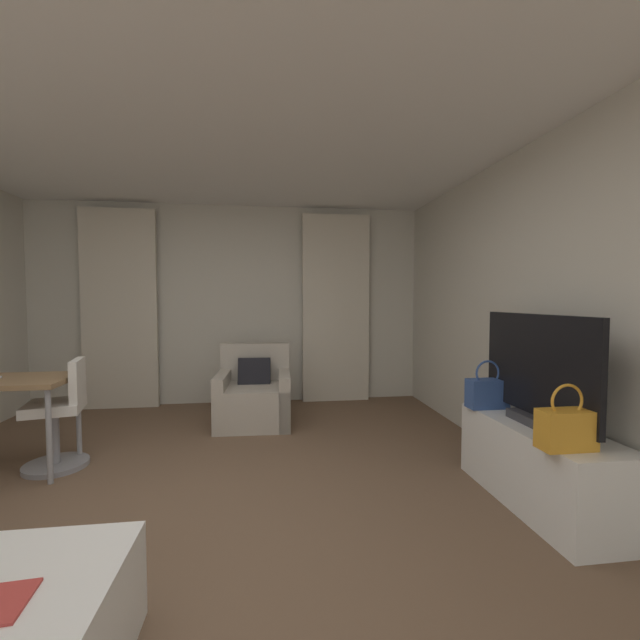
# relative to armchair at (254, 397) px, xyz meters

# --- Properties ---
(ground_plane) EXTENTS (12.00, 12.00, 0.00)m
(ground_plane) POSITION_rel_armchair_xyz_m (-0.30, -2.03, -0.29)
(ground_plane) COLOR brown
(wall_window) EXTENTS (5.12, 0.06, 2.60)m
(wall_window) POSITION_rel_armchair_xyz_m (-0.30, 1.00, 1.01)
(wall_window) COLOR beige
(wall_window) RESTS_ON ground
(wall_right) EXTENTS (0.06, 6.12, 2.60)m
(wall_right) POSITION_rel_armchair_xyz_m (2.23, -2.03, 1.01)
(wall_right) COLOR beige
(wall_right) RESTS_ON ground
(ceiling) EXTENTS (5.12, 6.12, 0.06)m
(ceiling) POSITION_rel_armchair_xyz_m (-0.30, -2.03, 2.34)
(ceiling) COLOR white
(ceiling) RESTS_ON wall_left
(curtain_left_panel) EXTENTS (0.90, 0.06, 2.50)m
(curtain_left_panel) POSITION_rel_armchair_xyz_m (-1.68, 0.87, 0.96)
(curtain_left_panel) COLOR beige
(curtain_left_panel) RESTS_ON ground
(curtain_right_panel) EXTENTS (0.90, 0.06, 2.50)m
(curtain_right_panel) POSITION_rel_armchair_xyz_m (1.07, 0.87, 0.96)
(curtain_right_panel) COLOR beige
(curtain_right_panel) RESTS_ON ground
(armchair) EXTENTS (0.82, 0.81, 0.86)m
(armchair) POSITION_rel_armchair_xyz_m (0.00, 0.00, 0.00)
(armchair) COLOR #B2A899
(armchair) RESTS_ON ground
(desk_chair) EXTENTS (0.48, 0.48, 0.88)m
(desk_chair) POSITION_rel_armchair_xyz_m (-1.53, -0.98, 0.10)
(desk_chair) COLOR gray
(desk_chair) RESTS_ON ground
(tv_console) EXTENTS (0.46, 1.22, 0.54)m
(tv_console) POSITION_rel_armchair_xyz_m (1.92, -2.07, -0.02)
(tv_console) COLOR white
(tv_console) RESTS_ON ground
(tv_flatscreen) EXTENTS (0.20, 1.10, 0.74)m
(tv_flatscreen) POSITION_rel_armchair_xyz_m (1.92, -2.03, 0.60)
(tv_flatscreen) COLOR #333338
(tv_flatscreen) RESTS_ON tv_console
(handbag_primary) EXTENTS (0.30, 0.14, 0.37)m
(handbag_primary) POSITION_rel_armchair_xyz_m (1.81, -1.62, 0.37)
(handbag_primary) COLOR #335193
(handbag_primary) RESTS_ON tv_console
(handbag_secondary) EXTENTS (0.30, 0.14, 0.37)m
(handbag_secondary) POSITION_rel_armchair_xyz_m (1.78, -2.49, 0.37)
(handbag_secondary) COLOR orange
(handbag_secondary) RESTS_ON tv_console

